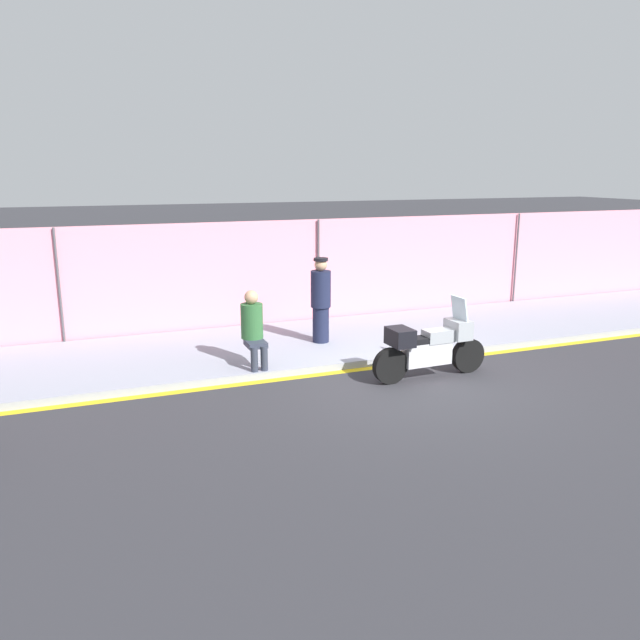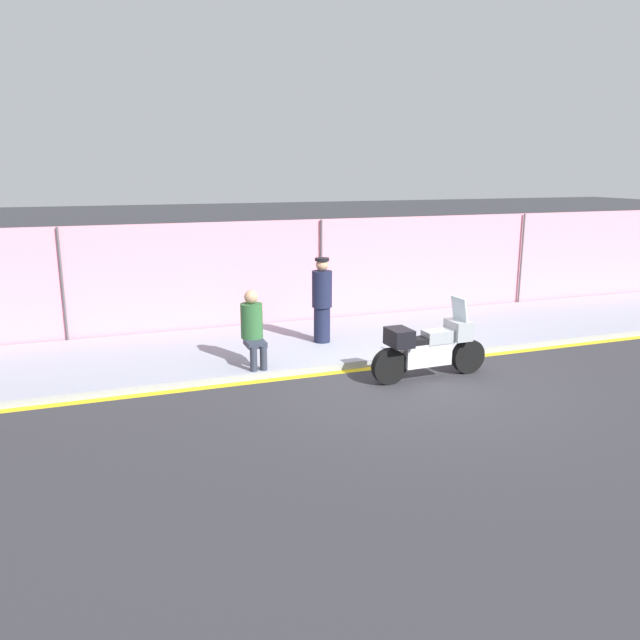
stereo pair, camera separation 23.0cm
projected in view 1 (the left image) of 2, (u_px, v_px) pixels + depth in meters
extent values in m
plane|color=#2D2D33|center=(414.00, 384.00, 10.69)|extent=(120.00, 120.00, 0.00)
cube|color=#8E93A3|center=(347.00, 339.00, 13.28)|extent=(41.75, 3.45, 0.13)
cube|color=gold|center=(386.00, 366.00, 11.65)|extent=(41.75, 0.18, 0.01)
cube|color=pink|center=(317.00, 272.00, 14.65)|extent=(39.66, 0.08, 2.47)
cylinder|color=#4C4C51|center=(59.00, 289.00, 12.59)|extent=(0.05, 0.05, 2.47)
cylinder|color=#4C4C51|center=(319.00, 273.00, 14.56)|extent=(0.05, 0.05, 2.47)
cylinder|color=#4C4C51|center=(516.00, 261.00, 16.53)|extent=(0.05, 0.05, 2.47)
cylinder|color=black|center=(468.00, 355.00, 11.26)|extent=(0.63, 0.16, 0.62)
cylinder|color=black|center=(390.00, 366.00, 10.65)|extent=(0.63, 0.16, 0.62)
cube|color=silver|center=(427.00, 353.00, 10.89)|extent=(0.89, 0.31, 0.41)
cube|color=#999EA3|center=(438.00, 336.00, 10.91)|extent=(0.53, 0.33, 0.22)
cube|color=black|center=(422.00, 340.00, 10.80)|extent=(0.61, 0.30, 0.10)
cube|color=#999EA3|center=(458.00, 329.00, 11.05)|extent=(0.34, 0.49, 0.34)
cube|color=silver|center=(459.00, 308.00, 10.96)|extent=(0.12, 0.42, 0.42)
cube|color=black|center=(400.00, 337.00, 10.60)|extent=(0.38, 0.52, 0.30)
cylinder|color=#191E38|center=(321.00, 324.00, 12.74)|extent=(0.33, 0.33, 0.74)
cylinder|color=#191E38|center=(321.00, 289.00, 12.57)|extent=(0.41, 0.41, 0.74)
sphere|color=tan|center=(321.00, 265.00, 12.45)|extent=(0.25, 0.25, 0.25)
cylinder|color=black|center=(321.00, 259.00, 12.43)|extent=(0.29, 0.29, 0.06)
cylinder|color=#2D3342|center=(254.00, 359.00, 10.88)|extent=(0.13, 0.13, 0.44)
cylinder|color=#2D3342|center=(264.00, 358.00, 10.94)|extent=(0.13, 0.13, 0.44)
cube|color=#2D3342|center=(256.00, 344.00, 11.06)|extent=(0.34, 0.44, 0.10)
cylinder|color=#2D6033|center=(252.00, 321.00, 11.17)|extent=(0.40, 0.40, 0.63)
sphere|color=tan|center=(251.00, 297.00, 11.07)|extent=(0.25, 0.25, 0.25)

